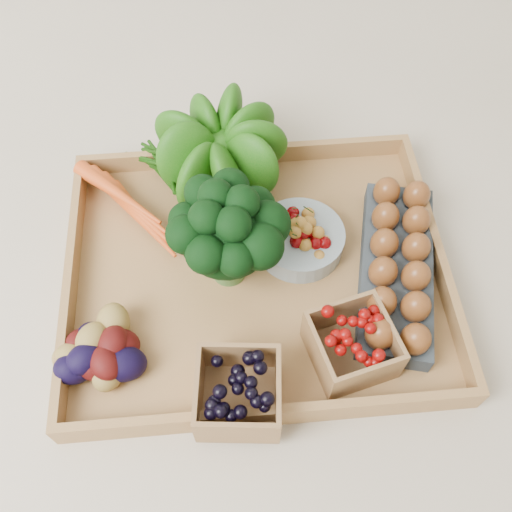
{
  "coord_description": "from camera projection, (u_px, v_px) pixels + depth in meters",
  "views": [
    {
      "loc": [
        -0.04,
        -0.43,
        0.75
      ],
      "look_at": [
        0.0,
        0.0,
        0.06
      ],
      "focal_mm": 40.0,
      "sensor_mm": 36.0,
      "label": 1
    }
  ],
  "objects": [
    {
      "name": "ground",
      "position": [
        256.0,
        277.0,
        0.86
      ],
      "size": [
        4.0,
        4.0,
        0.0
      ],
      "primitive_type": "plane",
      "color": "beige",
      "rests_on": "ground"
    },
    {
      "name": "tray",
      "position": [
        256.0,
        275.0,
        0.86
      ],
      "size": [
        0.55,
        0.45,
        0.01
      ],
      "primitive_type": "cube",
      "color": "#AC7E48",
      "rests_on": "ground"
    },
    {
      "name": "carrots",
      "position": [
        129.0,
        204.0,
        0.89
      ],
      "size": [
        0.18,
        0.13,
        0.04
      ],
      "primitive_type": null,
      "color": "#DE4D18",
      "rests_on": "tray"
    },
    {
      "name": "lettuce",
      "position": [
        220.0,
        144.0,
        0.89
      ],
      "size": [
        0.15,
        0.15,
        0.15
      ],
      "primitive_type": "sphere",
      "color": "#114F0C",
      "rests_on": "tray"
    },
    {
      "name": "broccoli",
      "position": [
        227.0,
        249.0,
        0.79
      ],
      "size": [
        0.16,
        0.16,
        0.13
      ],
      "primitive_type": null,
      "color": "black",
      "rests_on": "tray"
    },
    {
      "name": "cherry_bowl",
      "position": [
        300.0,
        240.0,
        0.86
      ],
      "size": [
        0.13,
        0.13,
        0.04
      ],
      "primitive_type": "cylinder",
      "color": "#8C9EA5",
      "rests_on": "tray"
    },
    {
      "name": "egg_carton",
      "position": [
        395.0,
        270.0,
        0.83
      ],
      "size": [
        0.17,
        0.3,
        0.03
      ],
      "primitive_type": "cube",
      "rotation": [
        0.0,
        0.0,
        -0.24
      ],
      "color": "#343C43",
      "rests_on": "tray"
    },
    {
      "name": "potatoes",
      "position": [
        98.0,
        350.0,
        0.74
      ],
      "size": [
        0.13,
        0.13,
        0.07
      ],
      "primitive_type": null,
      "color": "#390909",
      "rests_on": "tray"
    },
    {
      "name": "punnet_blackberry",
      "position": [
        238.0,
        393.0,
        0.71
      ],
      "size": [
        0.12,
        0.12,
        0.07
      ],
      "primitive_type": "cube",
      "rotation": [
        0.0,
        0.0,
        -0.1
      ],
      "color": "black",
      "rests_on": "tray"
    },
    {
      "name": "punnet_raspberry",
      "position": [
        352.0,
        345.0,
        0.75
      ],
      "size": [
        0.12,
        0.12,
        0.07
      ],
      "primitive_type": "cube",
      "rotation": [
        0.0,
        0.0,
        0.24
      ],
      "color": "#6E0604",
      "rests_on": "tray"
    }
  ]
}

